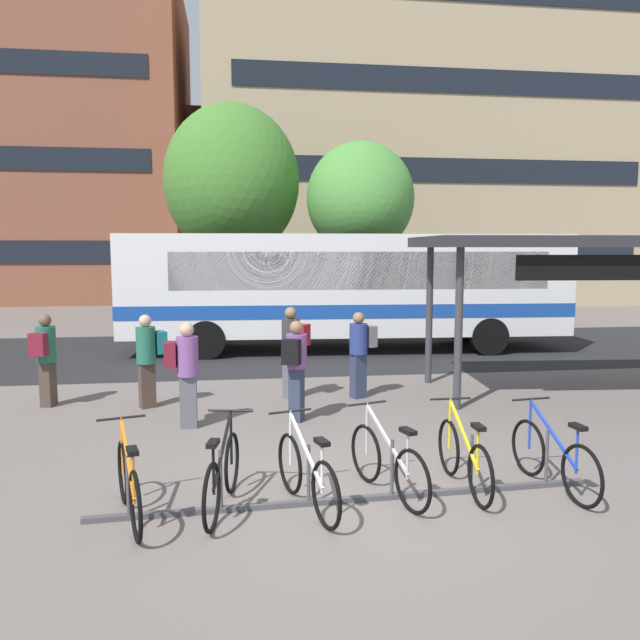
{
  "coord_description": "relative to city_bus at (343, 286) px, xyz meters",
  "views": [
    {
      "loc": [
        -1.32,
        -6.81,
        2.85
      ],
      "look_at": [
        0.24,
        4.54,
        1.52
      ],
      "focal_mm": 35.13,
      "sensor_mm": 36.0,
      "label": 1
    }
  ],
  "objects": [
    {
      "name": "parked_bicycle_silver_3",
      "position": [
        -1.27,
        -10.29,
        -1.39
      ],
      "size": [
        0.67,
        1.66,
        0.99
      ],
      "rotation": [
        0.0,
        0.0,
        1.87
      ],
      "color": "black",
      "rests_on": "ground"
    },
    {
      "name": "street_tree_1",
      "position": [
        1.27,
        3.92,
        2.69
      ],
      "size": [
        3.61,
        3.61,
        6.38
      ],
      "color": "brown",
      "rests_on": "ground"
    },
    {
      "name": "city_bus",
      "position": [
        0.0,
        0.0,
        0.0
      ],
      "size": [
        12.14,
        3.21,
        3.2
      ],
      "rotation": [
        0.0,
        0.0,
        3.09
      ],
      "color": "white",
      "rests_on": "ground"
    },
    {
      "name": "commuter_maroon_pack_1",
      "position": [
        -3.77,
        -7.16,
        -0.81
      ],
      "size": [
        0.52,
        0.34,
        1.68
      ],
      "rotation": [
        0.0,
        0.0,
        0.0
      ],
      "color": "#565660",
      "rests_on": "ground"
    },
    {
      "name": "bus_lane_asphalt",
      "position": [
        -1.67,
        -0.0,
        -1.77
      ],
      "size": [
        80.0,
        7.2,
        0.01
      ],
      "primitive_type": "cube",
      "color": "#232326",
      "rests_on": "ground"
    },
    {
      "name": "ground",
      "position": [
        -1.67,
        -10.24,
        -1.78
      ],
      "size": [
        200.0,
        200.0,
        0.0
      ],
      "primitive_type": "plane",
      "color": "#6B605B"
    },
    {
      "name": "bike_rack",
      "position": [
        -1.73,
        -10.4,
        -1.68
      ],
      "size": [
        5.76,
        0.39,
        0.7
      ],
      "rotation": [
        0.0,
        0.0,
        0.05
      ],
      "color": "#47474C",
      "rests_on": "ground"
    },
    {
      "name": "parked_bicycle_black_1",
      "position": [
        -3.15,
        -10.42,
        -1.39
      ],
      "size": [
        0.54,
        1.7,
        0.99
      ],
      "rotation": [
        0.0,
        0.0,
        1.37
      ],
      "color": "black",
      "rests_on": "ground"
    },
    {
      "name": "commuter_maroon_pack_0",
      "position": [
        -6.34,
        -5.47,
        -0.82
      ],
      "size": [
        0.42,
        0.58,
        1.67
      ],
      "rotation": [
        0.0,
        0.0,
        1.34
      ],
      "color": "#47382D",
      "rests_on": "ground"
    },
    {
      "name": "transit_shelter",
      "position": [
        3.57,
        -5.79,
        1.08
      ],
      "size": [
        6.21,
        3.43,
        3.05
      ],
      "rotation": [
        0.0,
        0.0,
        -0.08
      ],
      "color": "#38383D",
      "rests_on": "ground"
    },
    {
      "name": "building_centre_block",
      "position": [
        0.0,
        29.6,
        3.95
      ],
      "size": [
        17.63,
        13.52,
        11.44
      ],
      "color": "brown",
      "rests_on": "ground"
    },
    {
      "name": "building_left_wing",
      "position": [
        -15.35,
        21.18,
        7.0
      ],
      "size": [
        19.29,
        13.11,
        17.54
      ],
      "color": "brown",
      "rests_on": "ground"
    },
    {
      "name": "parked_bicycle_yellow_4",
      "position": [
        -0.34,
        -10.23,
        -1.39
      ],
      "size": [
        0.52,
        1.72,
        0.99
      ],
      "rotation": [
        0.0,
        0.0,
        1.58
      ],
      "color": "black",
      "rests_on": "ground"
    },
    {
      "name": "parked_bicycle_white_2",
      "position": [
        -2.24,
        -10.53,
        -1.39
      ],
      "size": [
        0.65,
        1.67,
        0.99
      ],
      "rotation": [
        0.0,
        0.0,
        1.85
      ],
      "color": "black",
      "rests_on": "ground"
    },
    {
      "name": "commuter_black_pack_4",
      "position": [
        -2.01,
        -7.05,
        -0.81
      ],
      "size": [
        0.49,
        0.6,
        1.67
      ],
      "rotation": [
        0.0,
        0.0,
        1.16
      ],
      "color": "#2D3851",
      "rests_on": "ground"
    },
    {
      "name": "parked_bicycle_blue_5",
      "position": [
        0.71,
        -10.37,
        -1.39
      ],
      "size": [
        0.52,
        1.72,
        0.99
      ],
      "rotation": [
        0.0,
        0.0,
        1.7
      ],
      "color": "black",
      "rests_on": "ground"
    },
    {
      "name": "commuter_red_pack_2",
      "position": [
        -1.92,
        -5.45,
        -0.77
      ],
      "size": [
        0.6,
        0.55,
        1.74
      ],
      "rotation": [
        0.0,
        0.0,
        2.53
      ],
      "color": "#565660",
      "rests_on": "ground"
    },
    {
      "name": "building_right_wing",
      "position": [
        6.69,
        17.81,
        8.19
      ],
      "size": [
        21.91,
        13.2,
        19.93
      ],
      "color": "tan",
      "rests_on": "ground"
    },
    {
      "name": "parked_bicycle_orange_0",
      "position": [
        -4.11,
        -10.56,
        -1.39
      ],
      "size": [
        0.65,
        1.67,
        0.99
      ],
      "rotation": [
        0.0,
        0.0,
        1.85
      ],
      "color": "black",
      "rests_on": "ground"
    },
    {
      "name": "commuter_teal_pack_3",
      "position": [
        -4.52,
        -5.77,
        -0.82
      ],
      "size": [
        0.6,
        0.5,
        1.67
      ],
      "rotation": [
        0.0,
        0.0,
        3.57
      ],
      "color": "#47382D",
      "rests_on": "ground"
    },
    {
      "name": "commuter_grey_pack_5",
      "position": [
        -0.64,
        -5.56,
        -0.83
      ],
      "size": [
        0.6,
        0.5,
        1.64
      ],
      "rotation": [
        0.0,
        0.0,
        3.57
      ],
      "color": "#2D3851",
      "rests_on": "ground"
    },
    {
      "name": "street_tree_0",
      "position": [
        -3.0,
        5.16,
        3.33
      ],
      "size": [
        4.66,
        4.66,
        7.75
      ],
      "color": "brown",
      "rests_on": "ground"
    }
  ]
}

